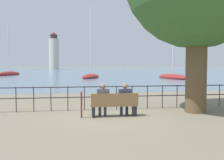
{
  "coord_description": "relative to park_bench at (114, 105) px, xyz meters",
  "views": [
    {
      "loc": [
        -1.56,
        -9.3,
        1.92
      ],
      "look_at": [
        0.0,
        0.5,
        1.36
      ],
      "focal_mm": 40.0,
      "sensor_mm": 36.0,
      "label": 1
    }
  ],
  "objects": [
    {
      "name": "park_bench",
      "position": [
        0.0,
        0.0,
        0.0
      ],
      "size": [
        1.79,
        0.45,
        0.9
      ],
      "color": "brown",
      "rests_on": "ground_plane"
    },
    {
      "name": "harbor_water",
      "position": [
        0.0,
        158.48,
        -0.43
      ],
      "size": [
        600.0,
        300.0,
        0.01
      ],
      "color": "slate",
      "rests_on": "ground_plane"
    },
    {
      "name": "seated_person_left",
      "position": [
        -0.42,
        0.07,
        0.26
      ],
      "size": [
        0.45,
        0.35,
        1.26
      ],
      "color": "#4C4C51",
      "rests_on": "ground_plane"
    },
    {
      "name": "harbor_lighthouse",
      "position": [
        -11.84,
        136.41,
        9.39
      ],
      "size": [
        5.55,
        5.55,
        21.12
      ],
      "color": "beige",
      "rests_on": "ground_plane"
    },
    {
      "name": "sailboat_2",
      "position": [
        -14.51,
        44.92,
        -0.11
      ],
      "size": [
        4.05,
        8.24,
        12.11
      ],
      "rotation": [
        0.0,
        0.0,
        -0.31
      ],
      "color": "maroon",
      "rests_on": "ground_plane"
    },
    {
      "name": "closed_umbrella",
      "position": [
        -1.24,
        -0.03,
        0.14
      ],
      "size": [
        0.09,
        0.09,
        1.02
      ],
      "color": "maroon",
      "rests_on": "ground_plane"
    },
    {
      "name": "sailboat_3",
      "position": [
        13.79,
        27.48,
        -0.2
      ],
      "size": [
        3.21,
        8.28,
        7.75
      ],
      "rotation": [
        0.0,
        0.0,
        0.08
      ],
      "color": "maroon",
      "rests_on": "ground_plane"
    },
    {
      "name": "ground_plane",
      "position": [
        0.0,
        0.06,
        -0.43
      ],
      "size": [
        1000.0,
        1000.0,
        0.0
      ],
      "primitive_type": "plane",
      "color": "#7A705B"
    },
    {
      "name": "seated_person_right",
      "position": [
        0.42,
        0.07,
        0.26
      ],
      "size": [
        0.48,
        0.35,
        1.25
      ],
      "color": "#2D3347",
      "rests_on": "ground_plane"
    },
    {
      "name": "sailboat_0",
      "position": [
        1.33,
        30.49,
        -0.13
      ],
      "size": [
        4.08,
        6.22,
        11.88
      ],
      "rotation": [
        0.0,
        0.0,
        -0.38
      ],
      "color": "maroon",
      "rests_on": "ground_plane"
    },
    {
      "name": "promenade_railing",
      "position": [
        -0.0,
        1.52,
        0.26
      ],
      "size": [
        12.02,
        0.04,
        1.05
      ],
      "color": "black",
      "rests_on": "ground_plane"
    }
  ]
}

